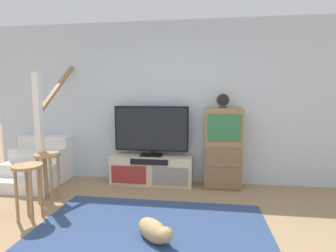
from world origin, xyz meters
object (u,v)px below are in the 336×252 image
at_px(bar_stool_near, 28,179).
at_px(dog, 155,231).
at_px(media_console, 151,170).
at_px(side_cabinet, 223,148).
at_px(bar_stool_far, 48,166).
at_px(desk_clock, 223,101).
at_px(television, 151,130).

xyz_separation_m(bar_stool_near, dog, (1.57, -0.28, -0.39)).
height_order(media_console, side_cabinet, side_cabinet).
xyz_separation_m(media_console, bar_stool_far, (-1.28, -0.90, 0.27)).
height_order(desk_clock, bar_stool_far, desk_clock).
xyz_separation_m(media_console, side_cabinet, (1.17, 0.01, 0.40)).
bearing_deg(desk_clock, bar_stool_near, -148.81).
distance_m(media_console, desk_clock, 1.63).
bearing_deg(dog, side_cabinet, 65.16).
xyz_separation_m(side_cabinet, bar_stool_far, (-2.45, -0.91, -0.13)).
height_order(television, dog, television).
distance_m(media_console, bar_stool_far, 1.59).
bearing_deg(media_console, bar_stool_near, -130.06).
bearing_deg(television, side_cabinet, -0.67).
xyz_separation_m(media_console, desk_clock, (1.15, -0.00, 1.16)).
bearing_deg(bar_stool_near, dog, -10.07).
bearing_deg(bar_stool_near, bar_stool_far, 98.73).
xyz_separation_m(side_cabinet, bar_stool_near, (-2.37, -1.43, -0.14)).
bearing_deg(side_cabinet, bar_stool_near, -148.78).
xyz_separation_m(television, desk_clock, (1.15, -0.03, 0.48)).
bearing_deg(media_console, desk_clock, -0.24).
bearing_deg(media_console, dog, -77.57).
bearing_deg(desk_clock, bar_stool_far, -159.76).
bearing_deg(bar_stool_far, dog, -25.94).
relative_size(side_cabinet, dog, 2.81).
relative_size(desk_clock, bar_stool_near, 0.34).
relative_size(desk_clock, bar_stool_far, 0.33).
bearing_deg(side_cabinet, desk_clock, -145.20).
height_order(bar_stool_near, bar_stool_far, bar_stool_far).
relative_size(television, bar_stool_far, 1.80).
relative_size(side_cabinet, bar_stool_far, 1.88).
bearing_deg(television, desk_clock, -1.43).
bearing_deg(television, dog, -77.74).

